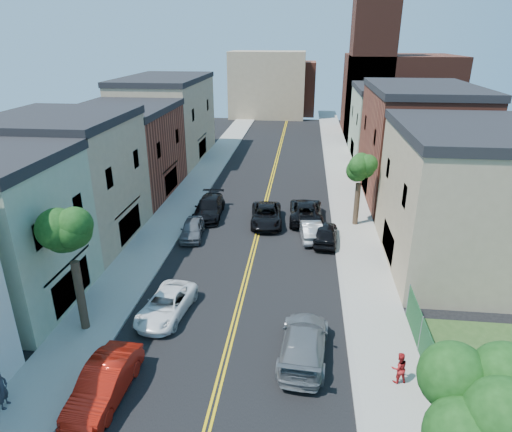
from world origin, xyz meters
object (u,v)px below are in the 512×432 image
(grey_car_left, at_px, (192,229))
(red_sedan, at_px, (104,383))
(pedestrian_right, at_px, (399,368))
(grey_car_right, at_px, (304,343))
(black_suv_lane, at_px, (266,215))
(pedestrian_left, at_px, (2,389))
(dark_car_right_far, at_px, (306,211))
(black_car_right, at_px, (325,233))
(silver_car_right, at_px, (311,229))
(white_pickup, at_px, (166,305))
(black_car_left, at_px, (209,208))

(grey_car_left, bearing_deg, red_sedan, -95.40)
(pedestrian_right, bearing_deg, grey_car_right, -34.56)
(black_suv_lane, relative_size, pedestrian_right, 3.52)
(grey_car_left, height_order, pedestrian_left, pedestrian_left)
(dark_car_right_far, bearing_deg, black_car_right, 107.76)
(black_suv_lane, bearing_deg, pedestrian_left, -118.39)
(red_sedan, height_order, dark_car_right_far, dark_car_right_far)
(red_sedan, relative_size, silver_car_right, 1.10)
(dark_car_right_far, bearing_deg, pedestrian_left, 59.69)
(white_pickup, bearing_deg, pedestrian_left, -115.68)
(white_pickup, distance_m, dark_car_right_far, 16.92)
(white_pickup, bearing_deg, silver_car_right, 61.60)
(grey_car_left, distance_m, black_suv_lane, 6.45)
(grey_car_right, bearing_deg, pedestrian_right, 165.88)
(grey_car_left, xyz_separation_m, black_car_left, (0.42, 4.40, 0.12))
(black_car_right, xyz_separation_m, dark_car_right_far, (-1.50, 4.37, 0.06))
(white_pickup, bearing_deg, black_suv_lane, 79.43)
(grey_car_right, relative_size, pedestrian_left, 3.11)
(dark_car_right_far, bearing_deg, grey_car_right, 88.81)
(black_car_left, height_order, black_suv_lane, black_car_left)
(white_pickup, relative_size, silver_car_right, 1.09)
(white_pickup, xyz_separation_m, black_suv_lane, (4.42, 13.78, 0.09))
(black_car_right, distance_m, pedestrian_left, 22.88)
(white_pickup, xyz_separation_m, black_car_left, (-0.68, 14.86, 0.15))
(dark_car_right_far, height_order, pedestrian_right, pedestrian_right)
(grey_car_left, bearing_deg, grey_car_right, -62.41)
(pedestrian_right, bearing_deg, red_sedan, -6.28)
(black_car_left, bearing_deg, pedestrian_right, -58.83)
(white_pickup, xyz_separation_m, black_car_right, (9.23, 10.68, 0.09))
(grey_car_right, bearing_deg, dark_car_right_far, -85.70)
(grey_car_right, xyz_separation_m, pedestrian_left, (-12.51, -4.73, 0.24))
(grey_car_right, height_order, silver_car_right, grey_car_right)
(black_car_left, xyz_separation_m, black_suv_lane, (5.11, -1.07, -0.06))
(black_car_left, bearing_deg, red_sedan, -93.02)
(red_sedan, xyz_separation_m, white_pickup, (0.83, 6.32, -0.13))
(silver_car_right, xyz_separation_m, dark_car_right_far, (-0.40, 3.72, 0.09))
(white_pickup, bearing_deg, grey_car_left, 103.25)
(black_car_left, relative_size, pedestrian_left, 3.15)
(pedestrian_left, bearing_deg, grey_car_right, -76.18)
(silver_car_right, bearing_deg, black_suv_lane, -40.55)
(red_sedan, bearing_deg, dark_car_right_far, 70.26)
(black_car_left, xyz_separation_m, pedestrian_right, (12.68, -18.95, 0.11))
(grey_car_left, relative_size, pedestrian_right, 2.65)
(black_car_left, distance_m, black_car_right, 10.75)
(red_sedan, xyz_separation_m, pedestrian_left, (-3.95, -1.07, 0.24))
(black_car_right, bearing_deg, silver_car_right, -26.99)
(grey_car_left, relative_size, pedestrian_left, 2.29)
(red_sedan, height_order, black_car_right, red_sedan)
(pedestrian_left, bearing_deg, red_sedan, -81.67)
(black_suv_lane, bearing_deg, dark_car_right_far, 16.24)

